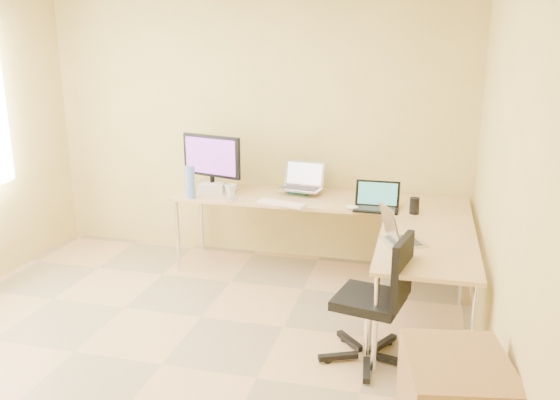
% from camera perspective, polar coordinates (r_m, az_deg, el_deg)
% --- Properties ---
extents(floor, '(4.50, 4.50, 0.00)m').
position_cam_1_polar(floor, '(4.19, -11.47, -15.45)').
color(floor, tan).
rests_on(floor, ground).
extents(wall_back, '(4.50, 0.00, 4.50)m').
position_cam_1_polar(wall_back, '(5.76, -2.51, 7.19)').
color(wall_back, '#E4C773').
rests_on(wall_back, ground).
extents(wall_right, '(0.00, 4.50, 4.50)m').
position_cam_1_polar(wall_right, '(3.35, 21.58, -0.07)').
color(wall_right, '#E4C773').
rests_on(wall_right, ground).
extents(desk_main, '(2.65, 0.70, 0.73)m').
position_cam_1_polar(desk_main, '(5.44, 3.74, -3.49)').
color(desk_main, tan).
rests_on(desk_main, ground).
extents(desk_return, '(0.70, 1.30, 0.73)m').
position_cam_1_polar(desk_return, '(4.43, 13.91, -8.52)').
color(desk_return, tan).
rests_on(desk_return, ground).
extents(monitor, '(0.66, 0.36, 0.54)m').
position_cam_1_polar(monitor, '(5.55, -6.68, 3.61)').
color(monitor, black).
rests_on(monitor, desk_main).
extents(book_stack, '(0.23, 0.30, 0.05)m').
position_cam_1_polar(book_stack, '(5.55, 2.09, 1.12)').
color(book_stack, '#125949').
rests_on(book_stack, desk_main).
extents(laptop_center, '(0.43, 0.35, 0.25)m').
position_cam_1_polar(laptop_center, '(5.40, 2.09, 2.32)').
color(laptop_center, '#B4B2C2').
rests_on(laptop_center, desk_main).
extents(laptop_black, '(0.37, 0.28, 0.24)m').
position_cam_1_polar(laptop_black, '(4.98, 9.42, 0.33)').
color(laptop_black, black).
rests_on(laptop_black, desk_main).
extents(keyboard, '(0.45, 0.23, 0.02)m').
position_cam_1_polar(keyboard, '(5.10, 0.18, -0.33)').
color(keyboard, white).
rests_on(keyboard, desk_main).
extents(mouse, '(0.12, 0.08, 0.04)m').
position_cam_1_polar(mouse, '(4.99, 7.07, -0.71)').
color(mouse, silver).
rests_on(mouse, desk_main).
extents(mug, '(0.13, 0.13, 0.11)m').
position_cam_1_polar(mug, '(5.40, -4.82, 0.99)').
color(mug, silver).
rests_on(mug, desk_main).
extents(cd_stack, '(0.13, 0.13, 0.03)m').
position_cam_1_polar(cd_stack, '(5.23, -4.74, 0.07)').
color(cd_stack, white).
rests_on(cd_stack, desk_main).
extents(water_bottle, '(0.09, 0.09, 0.30)m').
position_cam_1_polar(water_bottle, '(5.33, -8.75, 1.73)').
color(water_bottle, '#5787D5').
rests_on(water_bottle, desk_main).
extents(papers, '(0.23, 0.29, 0.01)m').
position_cam_1_polar(papers, '(5.62, -5.47, 1.01)').
color(papers, white).
rests_on(papers, desk_main).
extents(white_box, '(0.25, 0.20, 0.08)m').
position_cam_1_polar(white_box, '(5.54, -6.64, 1.17)').
color(white_box, beige).
rests_on(white_box, desk_main).
extents(desk_fan, '(0.24, 0.24, 0.27)m').
position_cam_1_polar(desk_fan, '(5.77, -6.49, 2.74)').
color(desk_fan, white).
rests_on(desk_fan, desk_main).
extents(black_cup, '(0.09, 0.09, 0.14)m').
position_cam_1_polar(black_cup, '(4.95, 12.99, -0.55)').
color(black_cup, black).
rests_on(black_cup, desk_main).
extents(laptop_return, '(0.42, 0.38, 0.23)m').
position_cam_1_polar(laptop_return, '(4.22, 12.02, -2.67)').
color(laptop_return, silver).
rests_on(laptop_return, desk_return).
extents(office_chair, '(0.65, 0.65, 0.92)m').
position_cam_1_polar(office_chair, '(3.99, 8.71, -8.87)').
color(office_chair, black).
rests_on(office_chair, ground).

